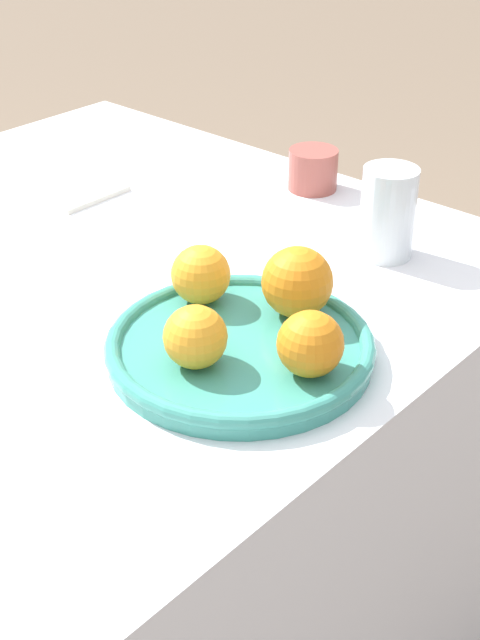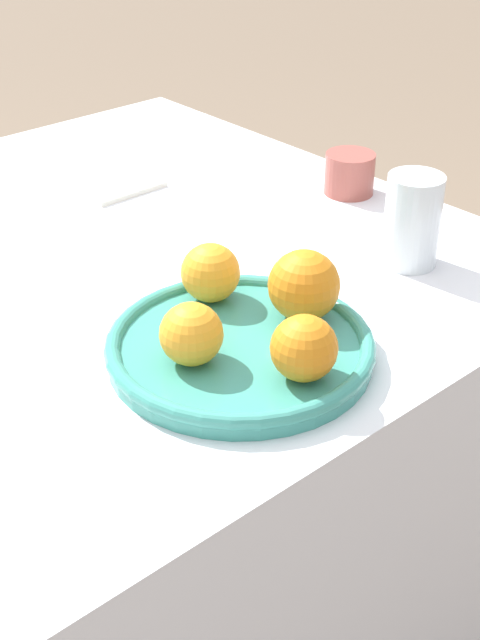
{
  "view_description": "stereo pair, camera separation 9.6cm",
  "coord_description": "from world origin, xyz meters",
  "px_view_note": "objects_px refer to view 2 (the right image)",
  "views": [
    {
      "loc": [
        -0.45,
        -0.86,
        1.31
      ],
      "look_at": [
        0.17,
        -0.32,
        0.81
      ],
      "focal_mm": 50.0,
      "sensor_mm": 36.0,
      "label": 1
    },
    {
      "loc": [
        -0.38,
        -0.93,
        1.31
      ],
      "look_at": [
        0.17,
        -0.32,
        0.81
      ],
      "focal_mm": 50.0,
      "sensor_mm": 36.0,
      "label": 2
    }
  ],
  "objects_px": {
    "orange_3": "(210,273)",
    "water_glass": "(412,221)",
    "fruit_platter": "(240,347)",
    "orange_2": "(304,285)",
    "napkin": "(114,183)",
    "orange_0": "(191,334)",
    "cup_1": "(350,174)",
    "orange_1": "(304,348)"
  },
  "relations": [
    {
      "from": "orange_2",
      "to": "napkin",
      "type": "height_order",
      "value": "orange_2"
    },
    {
      "from": "orange_0",
      "to": "water_glass",
      "type": "relative_size",
      "value": 0.55
    },
    {
      "from": "orange_0",
      "to": "orange_2",
      "type": "distance_m",
      "value": 0.15
    },
    {
      "from": "orange_0",
      "to": "orange_3",
      "type": "bearing_deg",
      "value": 41.43
    },
    {
      "from": "water_glass",
      "to": "cup_1",
      "type": "bearing_deg",
      "value": 61.46
    },
    {
      "from": "fruit_platter",
      "to": "orange_2",
      "type": "relative_size",
      "value": 3.62
    },
    {
      "from": "orange_3",
      "to": "cup_1",
      "type": "xyz_separation_m",
      "value": [
        0.4,
        0.14,
        -0.02
      ]
    },
    {
      "from": "fruit_platter",
      "to": "orange_2",
      "type": "height_order",
      "value": "orange_2"
    },
    {
      "from": "cup_1",
      "to": "napkin",
      "type": "height_order",
      "value": "cup_1"
    },
    {
      "from": "fruit_platter",
      "to": "water_glass",
      "type": "distance_m",
      "value": 0.32
    },
    {
      "from": "orange_3",
      "to": "napkin",
      "type": "xyz_separation_m",
      "value": [
        0.14,
        0.4,
        -0.05
      ]
    },
    {
      "from": "cup_1",
      "to": "orange_0",
      "type": "bearing_deg",
      "value": -155.39
    },
    {
      "from": "orange_2",
      "to": "water_glass",
      "type": "xyz_separation_m",
      "value": [
        0.23,
        0.03,
        0.0
      ]
    },
    {
      "from": "fruit_platter",
      "to": "napkin",
      "type": "xyz_separation_m",
      "value": [
        0.18,
        0.5,
        -0.01
      ]
    },
    {
      "from": "fruit_platter",
      "to": "napkin",
      "type": "height_order",
      "value": "fruit_platter"
    },
    {
      "from": "orange_3",
      "to": "water_glass",
      "type": "distance_m",
      "value": 0.29
    },
    {
      "from": "orange_0",
      "to": "orange_1",
      "type": "relative_size",
      "value": 0.97
    },
    {
      "from": "orange_3",
      "to": "water_glass",
      "type": "bearing_deg",
      "value": -14.73
    },
    {
      "from": "cup_1",
      "to": "napkin",
      "type": "bearing_deg",
      "value": 134.08
    },
    {
      "from": "fruit_platter",
      "to": "orange_3",
      "type": "relative_size",
      "value": 4.24
    },
    {
      "from": "fruit_platter",
      "to": "orange_2",
      "type": "bearing_deg",
      "value": -3.61
    },
    {
      "from": "fruit_platter",
      "to": "water_glass",
      "type": "bearing_deg",
      "value": 4.13
    },
    {
      "from": "orange_0",
      "to": "napkin",
      "type": "xyz_separation_m",
      "value": [
        0.24,
        0.49,
        -0.05
      ]
    },
    {
      "from": "fruit_platter",
      "to": "orange_0",
      "type": "relative_size",
      "value": 4.38
    },
    {
      "from": "orange_0",
      "to": "orange_3",
      "type": "height_order",
      "value": "orange_3"
    },
    {
      "from": "orange_1",
      "to": "napkin",
      "type": "height_order",
      "value": "orange_1"
    },
    {
      "from": "water_glass",
      "to": "orange_1",
      "type": "bearing_deg",
      "value": -159.98
    },
    {
      "from": "water_glass",
      "to": "orange_2",
      "type": "bearing_deg",
      "value": -172.79
    },
    {
      "from": "orange_1",
      "to": "water_glass",
      "type": "relative_size",
      "value": 0.57
    },
    {
      "from": "napkin",
      "to": "fruit_platter",
      "type": "bearing_deg",
      "value": -109.53
    },
    {
      "from": "orange_1",
      "to": "orange_0",
      "type": "bearing_deg",
      "value": 124.44
    },
    {
      "from": "orange_0",
      "to": "water_glass",
      "type": "distance_m",
      "value": 0.38
    },
    {
      "from": "orange_3",
      "to": "napkin",
      "type": "bearing_deg",
      "value": 71.12
    },
    {
      "from": "water_glass",
      "to": "cup_1",
      "type": "relative_size",
      "value": 1.61
    },
    {
      "from": "orange_0",
      "to": "napkin",
      "type": "height_order",
      "value": "orange_0"
    },
    {
      "from": "orange_3",
      "to": "cup_1",
      "type": "height_order",
      "value": "orange_3"
    },
    {
      "from": "orange_2",
      "to": "orange_3",
      "type": "distance_m",
      "value": 0.12
    },
    {
      "from": "orange_2",
      "to": "cup_1",
      "type": "distance_m",
      "value": 0.42
    },
    {
      "from": "orange_2",
      "to": "orange_3",
      "type": "xyz_separation_m",
      "value": [
        -0.05,
        0.1,
        -0.01
      ]
    },
    {
      "from": "orange_1",
      "to": "orange_2",
      "type": "height_order",
      "value": "orange_2"
    },
    {
      "from": "cup_1",
      "to": "orange_3",
      "type": "bearing_deg",
      "value": -160.72
    },
    {
      "from": "orange_0",
      "to": "orange_1",
      "type": "distance_m",
      "value": 0.12
    }
  ]
}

